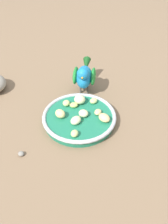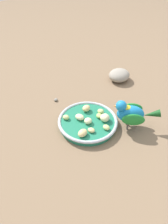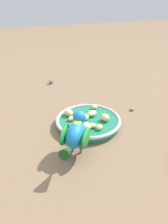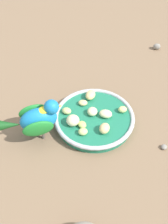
{
  "view_description": "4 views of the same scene",
  "coord_description": "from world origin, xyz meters",
  "px_view_note": "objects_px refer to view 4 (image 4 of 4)",
  "views": [
    {
      "loc": [
        0.48,
        -0.24,
        0.5
      ],
      "look_at": [
        0.0,
        0.0,
        0.04
      ],
      "focal_mm": 39.22,
      "sensor_mm": 36.0,
      "label": 1
    },
    {
      "loc": [
        0.27,
        0.47,
        0.55
      ],
      "look_at": [
        0.01,
        -0.01,
        0.07
      ],
      "focal_mm": 33.74,
      "sensor_mm": 36.0,
      "label": 2
    },
    {
      "loc": [
        -0.63,
        0.21,
        0.43
      ],
      "look_at": [
        0.02,
        -0.0,
        0.04
      ],
      "focal_mm": 37.42,
      "sensor_mm": 36.0,
      "label": 3
    },
    {
      "loc": [
        -0.45,
        -0.35,
        0.65
      ],
      "look_at": [
        -0.02,
        0.01,
        0.04
      ],
      "focal_mm": 49.94,
      "sensor_mm": 36.0,
      "label": 4
    }
  ],
  "objects_px": {
    "apple_piece_2": "(104,128)",
    "parrot": "(37,119)",
    "apple_piece_0": "(123,109)",
    "apple_piece_6": "(83,103)",
    "apple_piece_8": "(82,125)",
    "apple_piece_7": "(83,132)",
    "apple_piece_5": "(73,120)",
    "apple_piece_9": "(91,112)",
    "feeding_bowl": "(94,119)",
    "apple_piece_4": "(90,95)",
    "pebble_0": "(157,47)",
    "pebble_1": "(164,147)",
    "apple_piece_3": "(106,114)",
    "apple_piece_1": "(67,111)"
  },
  "relations": [
    {
      "from": "apple_piece_0",
      "to": "parrot",
      "type": "bearing_deg",
      "value": 147.03
    },
    {
      "from": "apple_piece_2",
      "to": "apple_piece_9",
      "type": "xyz_separation_m",
      "value": [
        0.02,
        0.06,
        -0.0
      ]
    },
    {
      "from": "apple_piece_6",
      "to": "apple_piece_8",
      "type": "height_order",
      "value": "same"
    },
    {
      "from": "apple_piece_9",
      "to": "apple_piece_6",
      "type": "bearing_deg",
      "value": 69.57
    },
    {
      "from": "apple_piece_3",
      "to": "apple_piece_4",
      "type": "relative_size",
      "value": 0.96
    },
    {
      "from": "apple_piece_4",
      "to": "apple_piece_5",
      "type": "height_order",
      "value": "apple_piece_5"
    },
    {
      "from": "apple_piece_0",
      "to": "parrot",
      "type": "height_order",
      "value": "parrot"
    },
    {
      "from": "feeding_bowl",
      "to": "apple_piece_4",
      "type": "bearing_deg",
      "value": 47.75
    },
    {
      "from": "parrot",
      "to": "pebble_0",
      "type": "xyz_separation_m",
      "value": [
        0.53,
        -0.03,
        -0.06
      ]
    },
    {
      "from": "apple_piece_0",
      "to": "apple_piece_4",
      "type": "xyz_separation_m",
      "value": [
        -0.02,
        0.1,
        0.0
      ]
    },
    {
      "from": "apple_piece_3",
      "to": "pebble_0",
      "type": "distance_m",
      "value": 0.39
    },
    {
      "from": "apple_piece_8",
      "to": "apple_piece_9",
      "type": "distance_m",
      "value": 0.05
    },
    {
      "from": "apple_piece_1",
      "to": "pebble_1",
      "type": "height_order",
      "value": "apple_piece_1"
    },
    {
      "from": "apple_piece_2",
      "to": "parrot",
      "type": "xyz_separation_m",
      "value": [
        -0.11,
        0.13,
        0.03
      ]
    },
    {
      "from": "apple_piece_8",
      "to": "pebble_0",
      "type": "height_order",
      "value": "apple_piece_8"
    },
    {
      "from": "apple_piece_5",
      "to": "pebble_1",
      "type": "bearing_deg",
      "value": -64.79
    },
    {
      "from": "apple_piece_8",
      "to": "feeding_bowl",
      "type": "bearing_deg",
      "value": -4.18
    },
    {
      "from": "feeding_bowl",
      "to": "apple_piece_8",
      "type": "xyz_separation_m",
      "value": [
        -0.05,
        0.0,
        0.01
      ]
    },
    {
      "from": "apple_piece_5",
      "to": "apple_piece_8",
      "type": "height_order",
      "value": "apple_piece_5"
    },
    {
      "from": "apple_piece_6",
      "to": "apple_piece_9",
      "type": "relative_size",
      "value": 0.88
    },
    {
      "from": "apple_piece_5",
      "to": "parrot",
      "type": "relative_size",
      "value": 0.23
    },
    {
      "from": "apple_piece_7",
      "to": "apple_piece_9",
      "type": "relative_size",
      "value": 0.85
    },
    {
      "from": "feeding_bowl",
      "to": "apple_piece_7",
      "type": "height_order",
      "value": "apple_piece_7"
    },
    {
      "from": "apple_piece_1",
      "to": "apple_piece_2",
      "type": "bearing_deg",
      "value": -82.76
    },
    {
      "from": "apple_piece_7",
      "to": "pebble_1",
      "type": "xyz_separation_m",
      "value": [
        0.11,
        -0.18,
        -0.02
      ]
    },
    {
      "from": "feeding_bowl",
      "to": "pebble_0",
      "type": "xyz_separation_m",
      "value": [
        0.4,
        0.05,
        -0.0
      ]
    },
    {
      "from": "apple_piece_3",
      "to": "apple_piece_7",
      "type": "height_order",
      "value": "apple_piece_3"
    },
    {
      "from": "apple_piece_7",
      "to": "apple_piece_5",
      "type": "bearing_deg",
      "value": 78.78
    },
    {
      "from": "apple_piece_7",
      "to": "pebble_0",
      "type": "relative_size",
      "value": 0.97
    },
    {
      "from": "apple_piece_2",
      "to": "pebble_1",
      "type": "bearing_deg",
      "value": -63.55
    },
    {
      "from": "apple_piece_6",
      "to": "apple_piece_7",
      "type": "height_order",
      "value": "apple_piece_7"
    },
    {
      "from": "apple_piece_9",
      "to": "apple_piece_5",
      "type": "bearing_deg",
      "value": 164.92
    },
    {
      "from": "feeding_bowl",
      "to": "apple_piece_5",
      "type": "distance_m",
      "value": 0.06
    },
    {
      "from": "apple_piece_0",
      "to": "apple_piece_1",
      "type": "height_order",
      "value": "apple_piece_0"
    },
    {
      "from": "apple_piece_0",
      "to": "apple_piece_5",
      "type": "xyz_separation_m",
      "value": [
        -0.12,
        0.07,
        0.01
      ]
    },
    {
      "from": "apple_piece_3",
      "to": "apple_piece_8",
      "type": "xyz_separation_m",
      "value": [
        -0.07,
        0.02,
        -0.0
      ]
    },
    {
      "from": "apple_piece_6",
      "to": "apple_piece_0",
      "type": "bearing_deg",
      "value": -63.29
    },
    {
      "from": "apple_piece_0",
      "to": "parrot",
      "type": "distance_m",
      "value": 0.23
    },
    {
      "from": "apple_piece_6",
      "to": "apple_piece_9",
      "type": "xyz_separation_m",
      "value": [
        -0.02,
        -0.04,
        0.0
      ]
    },
    {
      "from": "apple_piece_2",
      "to": "apple_piece_4",
      "type": "xyz_separation_m",
      "value": [
        0.07,
        0.11,
        -0.0
      ]
    },
    {
      "from": "apple_piece_0",
      "to": "apple_piece_8",
      "type": "bearing_deg",
      "value": 156.42
    },
    {
      "from": "feeding_bowl",
      "to": "pebble_1",
      "type": "height_order",
      "value": "feeding_bowl"
    },
    {
      "from": "apple_piece_8",
      "to": "apple_piece_5",
      "type": "bearing_deg",
      "value": 109.88
    },
    {
      "from": "apple_piece_1",
      "to": "apple_piece_6",
      "type": "relative_size",
      "value": 1.02
    },
    {
      "from": "apple_piece_5",
      "to": "apple_piece_1",
      "type": "bearing_deg",
      "value": 64.77
    },
    {
      "from": "apple_piece_2",
      "to": "apple_piece_0",
      "type": "bearing_deg",
      "value": 3.51
    },
    {
      "from": "pebble_0",
      "to": "pebble_1",
      "type": "bearing_deg",
      "value": -145.97
    },
    {
      "from": "feeding_bowl",
      "to": "parrot",
      "type": "relative_size",
      "value": 1.45
    },
    {
      "from": "apple_piece_3",
      "to": "apple_piece_6",
      "type": "bearing_deg",
      "value": 94.64
    },
    {
      "from": "apple_piece_2",
      "to": "apple_piece_5",
      "type": "xyz_separation_m",
      "value": [
        -0.03,
        0.08,
        0.0
      ]
    }
  ]
}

